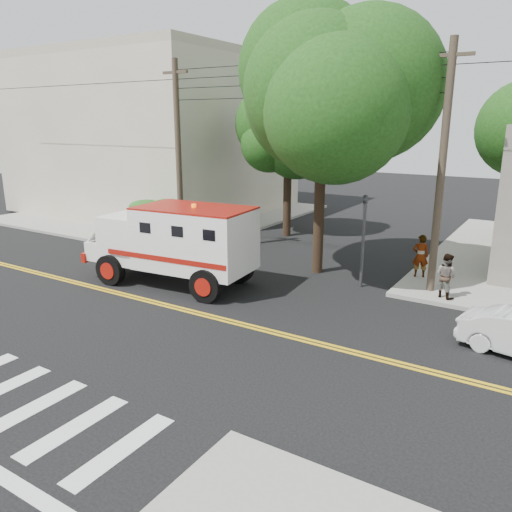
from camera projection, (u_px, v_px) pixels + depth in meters
The scene contains 13 objects.
ground at pixel (194, 312), 16.90m from camera, with size 100.00×100.00×0.00m, color black.
sidewalk_nw at pixel (165, 213), 34.84m from camera, with size 17.00×17.00×0.15m, color gray.
building_left at pixel (155, 137), 35.76m from camera, with size 16.00×14.00×10.00m, color #B0AB90.
utility_pole_left at pixel (179, 160), 23.50m from camera, with size 0.28×0.28×9.00m, color #382D23.
utility_pole_right at pixel (441, 173), 17.56m from camera, with size 0.28×0.28×9.00m, color #382D23.
tree_main at pixel (330, 96), 19.10m from camera, with size 6.08×5.70×9.85m.
tree_left at pixel (292, 132), 26.41m from camera, with size 4.48×4.20×7.70m.
traffic_signal at pixel (364, 231), 18.95m from camera, with size 0.15×0.18×3.60m.
accessibility_sign at pixel (174, 223), 24.77m from camera, with size 0.45×0.10×2.02m.
palm_planter at pixel (162, 214), 25.70m from camera, with size 3.52×2.63×2.36m.
armored_truck at pixel (176, 240), 19.40m from camera, with size 7.14×3.34×3.16m.
pedestrian_a at pixel (420, 256), 20.08m from camera, with size 0.64×0.42×1.75m, color gray.
pedestrian_b at pixel (446, 276), 17.73m from camera, with size 0.79×0.61×1.62m, color gray.
Camera 1 is at (10.17, -12.29, 6.27)m, focal length 35.00 mm.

